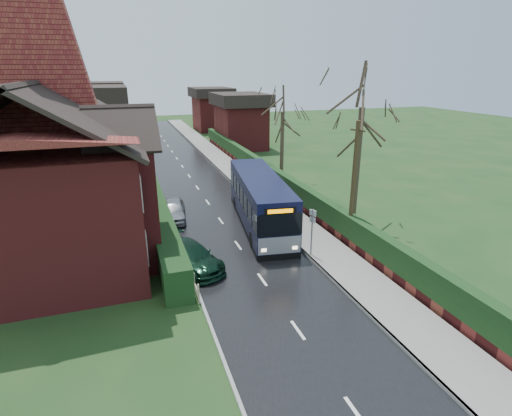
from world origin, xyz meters
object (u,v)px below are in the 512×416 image
object	(u,v)px
car_green	(191,256)
bus_stop_sign	(312,226)
car_silver	(173,210)
brick_house	(58,169)
telegraph_pole	(353,186)
bus	(260,201)

from	to	relation	value
car_green	bus_stop_sign	size ratio (longest dim) A/B	1.63
car_silver	brick_house	bearing A→B (deg)	-149.67
car_silver	bus_stop_sign	size ratio (longest dim) A/B	1.43
car_silver	telegraph_pole	bearing A→B (deg)	-32.61
brick_house	car_green	distance (m)	8.27
brick_house	telegraph_pole	size ratio (longest dim) A/B	2.14
brick_house	car_green	bearing A→B (deg)	-37.62
bus	bus_stop_sign	size ratio (longest dim) A/B	3.97
bus_stop_sign	telegraph_pole	world-z (taller)	telegraph_pole
brick_house	telegraph_pole	distance (m)	15.30
brick_house	car_silver	world-z (taller)	brick_house
bus	car_silver	bearing A→B (deg)	159.76
brick_house	telegraph_pole	world-z (taller)	brick_house
car_green	brick_house	bearing A→B (deg)	120.77
bus	telegraph_pole	bearing A→B (deg)	-43.54
bus	car_silver	distance (m)	5.74
bus	car_green	size ratio (longest dim) A/B	2.44
car_green	telegraph_pole	xyz separation A→B (m)	(8.70, -0.20, 2.83)
bus_stop_sign	telegraph_pole	size ratio (longest dim) A/B	0.38
bus	car_green	distance (m)	6.75
car_silver	telegraph_pole	world-z (taller)	telegraph_pole
telegraph_pole	bus	bearing A→B (deg)	107.22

